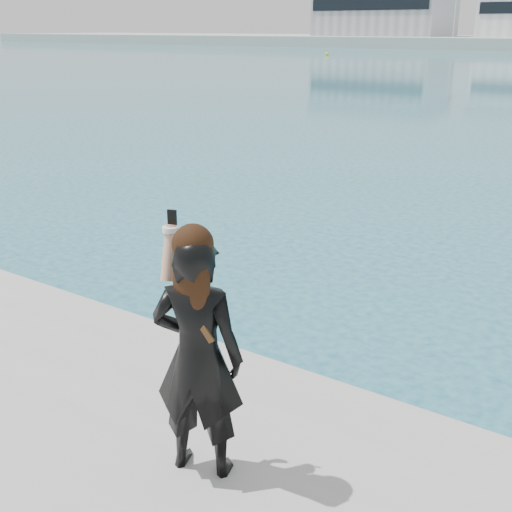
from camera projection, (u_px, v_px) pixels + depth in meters
The scene contains 5 objects.
ground at pixel (198, 480), 5.72m from camera, with size 500.00×500.00×0.00m, color #195473.
warehouse_grey_left at pixel (385, 6), 131.73m from camera, with size 26.52×16.36×11.50m.
flagpole_left at pixel (456, 11), 117.62m from camera, with size 1.28×0.16×8.00m.
buoy_far at pixel (327, 55), 90.73m from camera, with size 0.50×0.50×0.50m, color #EDEC0C.
woman at pixel (197, 350), 4.34m from camera, with size 0.75×0.61×1.86m.
Camera 1 is at (3.09, -3.59, 3.81)m, focal length 45.00 mm.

